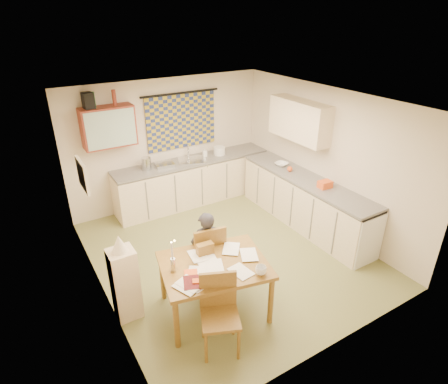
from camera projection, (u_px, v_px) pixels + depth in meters
floor at (228, 253)px, 6.19m from camera, size 4.00×4.50×0.02m
ceiling at (229, 101)px, 5.08m from camera, size 4.00×4.50×0.02m
wall_back at (168, 143)px, 7.37m from camera, size 4.00×0.02×2.50m
wall_front at (342, 263)px, 3.90m from camera, size 4.00×0.02×2.50m
wall_left at (93, 220)px, 4.70m from camera, size 0.02×4.50×2.50m
wall_right at (325, 159)px, 6.57m from camera, size 0.02×4.50×2.50m
window_blind at (181, 121)px, 7.30m from camera, size 1.45×0.03×1.05m
curtain_rod at (180, 93)px, 7.04m from camera, size 1.60×0.04×0.04m
wall_cabinet at (108, 127)px, 6.45m from camera, size 0.90×0.34×0.70m
wall_cabinet_glass at (111, 129)px, 6.32m from camera, size 0.84×0.02×0.64m
upper_cabinet_right at (299, 120)px, 6.64m from camera, size 0.34×1.30×0.70m
framed_print at (83, 175)px, 4.82m from camera, size 0.04×0.50×0.40m
print_canvas at (85, 175)px, 4.84m from camera, size 0.01×0.42×0.32m
counter_back at (195, 181)px, 7.68m from camera, size 3.30×0.62×0.92m
counter_right at (304, 202)px, 6.85m from camera, size 0.62×2.95×0.92m
stove at (357, 233)px, 5.92m from camera, size 0.57×0.57×0.88m
sink at (192, 162)px, 7.46m from camera, size 0.67×0.61×0.10m
tap at (188, 151)px, 7.53m from camera, size 0.03×0.03×0.28m
dish_rack at (165, 164)px, 7.16m from camera, size 0.38×0.34×0.06m
kettle at (146, 164)px, 6.95m from camera, size 0.23×0.23×0.24m
mixing_bowl at (219, 151)px, 7.70m from camera, size 0.27×0.27×0.16m
soap_bottle at (205, 152)px, 7.59m from camera, size 0.12×0.12×0.18m
bowl at (281, 164)px, 7.17m from camera, size 0.37×0.37×0.06m
orange_bag at (325, 184)px, 6.28m from camera, size 0.23×0.17×0.12m
fruit_orange at (290, 169)px, 6.91m from camera, size 0.10×0.10×0.10m
speaker at (88, 101)px, 6.11m from camera, size 0.18×0.21×0.26m
bottle_green at (93, 100)px, 6.15m from camera, size 0.09×0.09×0.26m
bottle_brown at (114, 98)px, 6.32m from camera, size 0.08×0.08×0.26m
dining_table at (214, 287)px, 4.86m from camera, size 1.51×1.26×0.75m
chair_far at (207, 264)px, 5.40m from camera, size 0.52×0.52×1.00m
chair_near at (220, 328)px, 4.35m from camera, size 0.57×0.57×0.96m
person at (206, 250)px, 5.22m from camera, size 0.51×0.40×1.20m
shelf_stand at (125, 284)px, 4.73m from camera, size 0.32×0.30×1.01m
lampshade at (119, 244)px, 4.46m from camera, size 0.20×0.20×0.22m
letter_rack at (205, 249)px, 4.85m from camera, size 0.23×0.11×0.16m
mug at (261, 270)px, 4.50m from camera, size 0.14×0.14×0.11m
magazine at (183, 284)px, 4.34m from camera, size 0.37×0.39×0.02m
book at (184, 276)px, 4.48m from camera, size 0.32×0.34×0.02m
orange_box at (198, 282)px, 4.36m from camera, size 0.14×0.12×0.04m
eyeglasses at (231, 275)px, 4.48m from camera, size 0.14×0.08×0.02m
candle_holder at (173, 265)px, 4.53m from camera, size 0.07×0.07×0.18m
candle at (172, 250)px, 4.47m from camera, size 0.03×0.03×0.22m
candle_flame at (175, 241)px, 4.43m from camera, size 0.02×0.02×0.02m
papers at (211, 267)px, 4.63m from camera, size 1.27×0.88×0.02m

